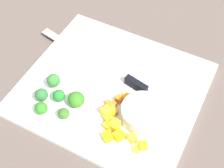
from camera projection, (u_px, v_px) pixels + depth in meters
ground_plane at (112, 90)px, 0.76m from camera, size 4.00×4.00×0.00m
cutting_board at (112, 88)px, 0.75m from camera, size 0.41×0.37×0.01m
prep_bowl at (142, 113)px, 0.68m from camera, size 0.09×0.09×0.04m
chef_knife at (111, 70)px, 0.77m from camera, size 0.33×0.08×0.02m
carrot_dice_0 at (145, 95)px, 0.73m from camera, size 0.02×0.02×0.01m
carrot_dice_1 at (107, 109)px, 0.70m from camera, size 0.03×0.03×0.01m
carrot_dice_2 at (126, 98)px, 0.72m from camera, size 0.02×0.02×0.02m
carrot_dice_3 at (108, 103)px, 0.72m from camera, size 0.02×0.02×0.01m
carrot_dice_4 at (119, 99)px, 0.72m from camera, size 0.02×0.02×0.01m
carrot_dice_5 at (113, 112)px, 0.70m from camera, size 0.03×0.03×0.01m
carrot_dice_6 at (113, 105)px, 0.71m from camera, size 0.02×0.02×0.01m
pepper_dice_0 at (143, 146)px, 0.65m from camera, size 0.02×0.02×0.01m
pepper_dice_1 at (114, 125)px, 0.68m from camera, size 0.02×0.02×0.02m
pepper_dice_2 at (107, 112)px, 0.70m from camera, size 0.03×0.03×0.02m
pepper_dice_3 at (108, 118)px, 0.69m from camera, size 0.02×0.02×0.01m
pepper_dice_4 at (119, 136)px, 0.66m from camera, size 0.03×0.03×0.02m
pepper_dice_5 at (107, 137)px, 0.66m from camera, size 0.03×0.03×0.02m
pepper_dice_6 at (108, 126)px, 0.68m from camera, size 0.02×0.02×0.01m
pepper_dice_7 at (136, 149)px, 0.65m from camera, size 0.01×0.01×0.01m
pepper_dice_8 at (113, 112)px, 0.70m from camera, size 0.02×0.02×0.01m
pepper_dice_9 at (132, 139)px, 0.66m from camera, size 0.02×0.02×0.02m
broccoli_floret_0 at (42, 95)px, 0.71m from camera, size 0.03×0.03×0.04m
broccoli_floret_1 at (64, 114)px, 0.69m from camera, size 0.03×0.03×0.03m
broccoli_floret_2 at (59, 96)px, 0.71m from camera, size 0.03×0.03×0.04m
broccoli_floret_3 at (76, 100)px, 0.71m from camera, size 0.04×0.04×0.04m
broccoli_floret_4 at (54, 81)px, 0.73m from camera, size 0.03×0.03×0.04m
broccoli_floret_5 at (41, 108)px, 0.69m from camera, size 0.03×0.03×0.03m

